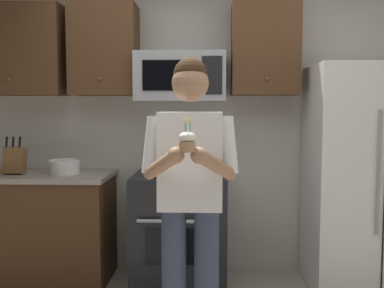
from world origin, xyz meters
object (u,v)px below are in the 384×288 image
object	(u,v)px
bowl_large_white	(65,166)
cupcake	(187,141)
refrigerator	(367,179)
knife_block	(15,160)
oven_range	(180,229)
microwave	(181,77)
person	(190,187)

from	to	relation	value
bowl_large_white	cupcake	distance (m)	1.71
refrigerator	knife_block	distance (m)	2.87
oven_range	refrigerator	bearing A→B (deg)	-1.50
cupcake	microwave	bearing A→B (deg)	95.17
person	cupcake	bearing A→B (deg)	-90.00
person	oven_range	bearing A→B (deg)	97.52
refrigerator	bowl_large_white	xyz separation A→B (m)	(-2.45, 0.02, 0.08)
knife_block	bowl_large_white	distance (m)	0.42
knife_block	person	xyz separation A→B (m)	(1.49, -0.95, -0.04)
microwave	person	bearing A→B (deg)	-83.30
microwave	bowl_large_white	distance (m)	1.21
oven_range	bowl_large_white	size ratio (longest dim) A/B	3.68
knife_block	bowl_large_white	size ratio (longest dim) A/B	1.26
knife_block	cupcake	world-z (taller)	cupcake
person	cupcake	distance (m)	0.44
oven_range	refrigerator	size ratio (longest dim) A/B	0.52
oven_range	microwave	bearing A→B (deg)	89.98
microwave	bowl_large_white	size ratio (longest dim) A/B	2.92
knife_block	person	bearing A→B (deg)	-32.40
refrigerator	person	xyz separation A→B (m)	(-1.37, -0.94, 0.10)
refrigerator	person	world-z (taller)	refrigerator
microwave	refrigerator	bearing A→B (deg)	-6.03
bowl_large_white	cupcake	xyz separation A→B (m)	(1.08, -1.29, 0.31)
refrigerator	bowl_large_white	size ratio (longest dim) A/B	7.11
oven_range	person	distance (m)	1.12
microwave	oven_range	bearing A→B (deg)	-90.02
oven_range	person	xyz separation A→B (m)	(0.13, -0.98, 0.53)
refrigerator	knife_block	bearing A→B (deg)	179.80
oven_range	person	world-z (taller)	person
oven_range	cupcake	world-z (taller)	cupcake
refrigerator	cupcake	bearing A→B (deg)	-137.26
oven_range	cupcake	size ratio (longest dim) A/B	5.36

